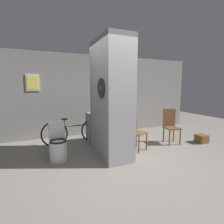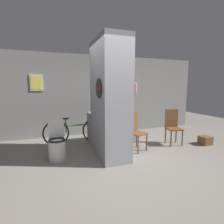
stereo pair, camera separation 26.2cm
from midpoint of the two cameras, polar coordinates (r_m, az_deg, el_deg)
name	(u,v)px [view 2 (the right image)]	position (r m, az deg, el deg)	size (l,w,h in m)	color
ground_plane	(119,166)	(3.68, 4.49, -17.17)	(14.00, 14.00, 0.00)	slate
wall_back	(90,95)	(5.83, -6.02, 5.47)	(8.00, 0.09, 2.60)	gray
pillar_center	(110,99)	(3.90, 1.13, 4.16)	(0.64, 1.23, 2.60)	gray
counter_shelf	(112,126)	(5.09, 1.35, -4.76)	(1.35, 0.44, 0.87)	gray
toilet	(57,143)	(4.04, -15.75, -9.82)	(0.37, 0.53, 0.82)	silver
chair_near_pillar	(135,130)	(4.44, 9.30, -5.70)	(0.49, 0.49, 0.96)	brown
chair_by_doorway	(173,125)	(5.17, 20.64, -4.14)	(0.44, 0.44, 0.96)	brown
bicycle	(76,131)	(4.96, -10.19, -6.12)	(1.75, 0.42, 0.75)	black
bottle_tall	(116,107)	(5.01, 2.91, 1.52)	(0.08, 0.08, 0.34)	olive
floor_crate	(205,140)	(5.59, 29.36, -8.07)	(0.28, 0.28, 0.22)	brown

